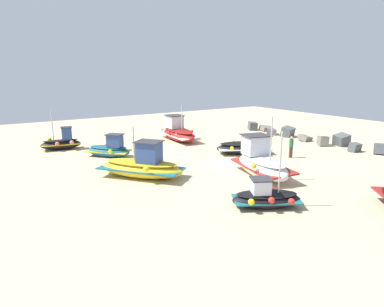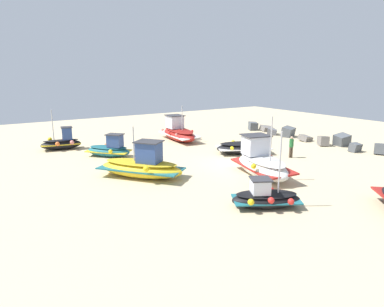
{
  "view_description": "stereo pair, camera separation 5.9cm",
  "coord_description": "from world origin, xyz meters",
  "px_view_note": "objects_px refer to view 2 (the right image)",
  "views": [
    {
      "loc": [
        18.15,
        -15.54,
        6.44
      ],
      "look_at": [
        -1.1,
        -3.0,
        0.9
      ],
      "focal_mm": 31.94,
      "sensor_mm": 36.0,
      "label": 1
    },
    {
      "loc": [
        18.18,
        -15.49,
        6.44
      ],
      "look_at": [
        -1.1,
        -3.0,
        0.9
      ],
      "focal_mm": 31.94,
      "sensor_mm": 36.0,
      "label": 2
    }
  ],
  "objects_px": {
    "fishing_boat_1": "(110,149)",
    "person_walking": "(291,145)",
    "fishing_boat_0": "(244,148)",
    "fishing_boat_3": "(178,132)",
    "fishing_boat_7": "(261,163)",
    "fishing_boat_4": "(142,166)",
    "fishing_boat_5": "(62,142)",
    "fishing_boat_2": "(266,197)"
  },
  "relations": [
    {
      "from": "fishing_boat_1",
      "to": "person_walking",
      "type": "xyz_separation_m",
      "value": [
        7.93,
        11.48,
        0.38
      ]
    },
    {
      "from": "fishing_boat_0",
      "to": "fishing_boat_3",
      "type": "distance_m",
      "value": 7.82
    },
    {
      "from": "fishing_boat_7",
      "to": "person_walking",
      "type": "xyz_separation_m",
      "value": [
        -2.13,
        5.2,
        0.13
      ]
    },
    {
      "from": "fishing_boat_3",
      "to": "fishing_boat_4",
      "type": "bearing_deg",
      "value": 142.43
    },
    {
      "from": "person_walking",
      "to": "fishing_boat_3",
      "type": "bearing_deg",
      "value": -140.4
    },
    {
      "from": "fishing_boat_4",
      "to": "fishing_boat_7",
      "type": "xyz_separation_m",
      "value": [
        3.81,
        6.42,
        0.13
      ]
    },
    {
      "from": "fishing_boat_1",
      "to": "fishing_boat_5",
      "type": "bearing_deg",
      "value": 167.53
    },
    {
      "from": "fishing_boat_0",
      "to": "fishing_boat_4",
      "type": "bearing_deg",
      "value": 33.14
    },
    {
      "from": "fishing_boat_1",
      "to": "fishing_boat_7",
      "type": "height_order",
      "value": "fishing_boat_7"
    },
    {
      "from": "fishing_boat_0",
      "to": "fishing_boat_3",
      "type": "xyz_separation_m",
      "value": [
        -7.65,
        -1.58,
        0.27
      ]
    },
    {
      "from": "fishing_boat_2",
      "to": "fishing_boat_5",
      "type": "xyz_separation_m",
      "value": [
        -18.53,
        -5.37,
        0.11
      ]
    },
    {
      "from": "fishing_boat_1",
      "to": "fishing_boat_4",
      "type": "bearing_deg",
      "value": -42.64
    },
    {
      "from": "fishing_boat_2",
      "to": "fishing_boat_7",
      "type": "relative_size",
      "value": 0.7
    },
    {
      "from": "fishing_boat_0",
      "to": "fishing_boat_7",
      "type": "distance_m",
      "value": 5.98
    },
    {
      "from": "fishing_boat_4",
      "to": "fishing_boat_5",
      "type": "height_order",
      "value": "fishing_boat_5"
    },
    {
      "from": "fishing_boat_5",
      "to": "person_walking",
      "type": "height_order",
      "value": "fishing_boat_5"
    },
    {
      "from": "fishing_boat_5",
      "to": "fishing_boat_1",
      "type": "bearing_deg",
      "value": -50.35
    },
    {
      "from": "fishing_boat_0",
      "to": "fishing_boat_7",
      "type": "xyz_separation_m",
      "value": [
        5.11,
        -3.09,
        0.33
      ]
    },
    {
      "from": "fishing_boat_1",
      "to": "person_walking",
      "type": "bearing_deg",
      "value": 13.94
    },
    {
      "from": "fishing_boat_3",
      "to": "person_walking",
      "type": "bearing_deg",
      "value": -156.89
    },
    {
      "from": "fishing_boat_0",
      "to": "person_walking",
      "type": "relative_size",
      "value": 2.88
    },
    {
      "from": "fishing_boat_0",
      "to": "fishing_boat_2",
      "type": "distance_m",
      "value": 11.13
    },
    {
      "from": "fishing_boat_1",
      "to": "fishing_boat_3",
      "type": "bearing_deg",
      "value": 67.69
    },
    {
      "from": "fishing_boat_2",
      "to": "fishing_boat_3",
      "type": "height_order",
      "value": "fishing_boat_2"
    },
    {
      "from": "fishing_boat_0",
      "to": "person_walking",
      "type": "height_order",
      "value": "person_walking"
    },
    {
      "from": "fishing_boat_3",
      "to": "fishing_boat_7",
      "type": "relative_size",
      "value": 1.03
    },
    {
      "from": "fishing_boat_2",
      "to": "person_walking",
      "type": "relative_size",
      "value": 2.28
    },
    {
      "from": "fishing_boat_3",
      "to": "fishing_boat_0",
      "type": "bearing_deg",
      "value": -164.38
    },
    {
      "from": "fishing_boat_1",
      "to": "person_walking",
      "type": "height_order",
      "value": "fishing_boat_1"
    },
    {
      "from": "fishing_boat_2",
      "to": "fishing_boat_0",
      "type": "bearing_deg",
      "value": -97.07
    },
    {
      "from": "fishing_boat_4",
      "to": "fishing_boat_0",
      "type": "bearing_deg",
      "value": 59.87
    },
    {
      "from": "fishing_boat_1",
      "to": "fishing_boat_7",
      "type": "bearing_deg",
      "value": -9.43
    },
    {
      "from": "person_walking",
      "to": "fishing_boat_5",
      "type": "bearing_deg",
      "value": -111.3
    },
    {
      "from": "fishing_boat_3",
      "to": "fishing_boat_5",
      "type": "xyz_separation_m",
      "value": [
        -1.88,
        -10.32,
        -0.17
      ]
    },
    {
      "from": "fishing_boat_3",
      "to": "person_walking",
      "type": "relative_size",
      "value": 3.38
    },
    {
      "from": "fishing_boat_7",
      "to": "person_walking",
      "type": "bearing_deg",
      "value": -53.84
    },
    {
      "from": "fishing_boat_0",
      "to": "fishing_boat_4",
      "type": "distance_m",
      "value": 9.59
    },
    {
      "from": "fishing_boat_3",
      "to": "fishing_boat_7",
      "type": "distance_m",
      "value": 12.85
    },
    {
      "from": "fishing_boat_2",
      "to": "fishing_boat_3",
      "type": "xyz_separation_m",
      "value": [
        -16.66,
        4.96,
        0.28
      ]
    },
    {
      "from": "fishing_boat_1",
      "to": "fishing_boat_7",
      "type": "xyz_separation_m",
      "value": [
        10.06,
        6.29,
        0.25
      ]
    },
    {
      "from": "fishing_boat_4",
      "to": "fishing_boat_7",
      "type": "distance_m",
      "value": 7.47
    },
    {
      "from": "fishing_boat_4",
      "to": "person_walking",
      "type": "bearing_deg",
      "value": 43.84
    }
  ]
}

